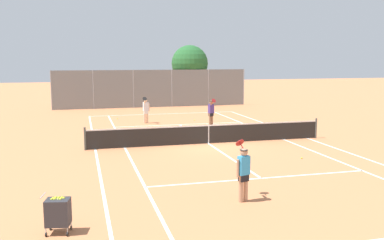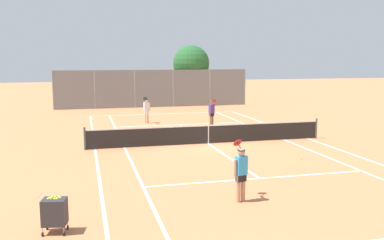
% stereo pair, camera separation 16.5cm
% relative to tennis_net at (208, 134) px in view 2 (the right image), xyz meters
% --- Properties ---
extents(ground_plane, '(120.00, 120.00, 0.00)m').
position_rel_tennis_net_xyz_m(ground_plane, '(0.00, 0.00, -0.51)').
color(ground_plane, '#CC7A4C').
extents(court_line_markings, '(11.10, 23.90, 0.01)m').
position_rel_tennis_net_xyz_m(court_line_markings, '(0.00, 0.00, -0.51)').
color(court_line_markings, white).
rests_on(court_line_markings, ground).
extents(tennis_net, '(12.00, 0.10, 1.07)m').
position_rel_tennis_net_xyz_m(tennis_net, '(0.00, 0.00, 0.00)').
color(tennis_net, '#474C47').
rests_on(tennis_net, ground).
extents(ball_cart, '(0.71, 0.59, 0.96)m').
position_rel_tennis_net_xyz_m(ball_cart, '(-6.71, -9.58, 0.03)').
color(ball_cart, '#2D2D33').
rests_on(ball_cart, ground).
extents(player_near_side, '(0.50, 0.86, 1.77)m').
position_rel_tennis_net_xyz_m(player_near_side, '(-1.53, -8.53, 0.42)').
color(player_near_side, tan).
rests_on(player_near_side, ground).
extents(player_far_left, '(0.56, 0.82, 1.77)m').
position_rel_tennis_net_xyz_m(player_far_left, '(-1.98, 7.58, 0.42)').
color(player_far_left, beige).
rests_on(player_far_left, ground).
extents(player_far_right, '(0.43, 0.90, 1.77)m').
position_rel_tennis_net_xyz_m(player_far_right, '(1.79, 5.33, 0.42)').
color(player_far_right, '#936B4C').
rests_on(player_far_right, ground).
extents(loose_tennis_ball_0, '(0.07, 0.07, 0.07)m').
position_rel_tennis_net_xyz_m(loose_tennis_ball_0, '(3.70, 10.45, -0.48)').
color(loose_tennis_ball_0, '#D1DB33').
rests_on(loose_tennis_ball_0, ground).
extents(loose_tennis_ball_1, '(0.07, 0.07, 0.07)m').
position_rel_tennis_net_xyz_m(loose_tennis_ball_1, '(1.40, 7.91, -0.48)').
color(loose_tennis_ball_1, '#D1DB33').
rests_on(loose_tennis_ball_1, ground).
extents(loose_tennis_ball_2, '(0.07, 0.07, 0.07)m').
position_rel_tennis_net_xyz_m(loose_tennis_ball_2, '(2.88, -4.07, -0.48)').
color(loose_tennis_ball_2, '#D1DB33').
rests_on(loose_tennis_ball_2, ground).
extents(loose_tennis_ball_3, '(0.07, 0.07, 0.07)m').
position_rel_tennis_net_xyz_m(loose_tennis_ball_3, '(2.84, 0.55, -0.48)').
color(loose_tennis_ball_3, '#D1DB33').
rests_on(loose_tennis_ball_3, ground).
extents(loose_tennis_ball_4, '(0.07, 0.07, 0.07)m').
position_rel_tennis_net_xyz_m(loose_tennis_ball_4, '(-3.63, 9.94, -0.48)').
color(loose_tennis_ball_4, '#D1DB33').
rests_on(loose_tennis_ball_4, ground).
extents(back_fence, '(16.79, 0.08, 3.25)m').
position_rel_tennis_net_xyz_m(back_fence, '(0.00, 16.54, 1.12)').
color(back_fence, gray).
rests_on(back_fence, ground).
extents(tree_behind_left, '(3.32, 3.32, 5.41)m').
position_rel_tennis_net_xyz_m(tree_behind_left, '(3.64, 18.25, 3.15)').
color(tree_behind_left, brown).
rests_on(tree_behind_left, ground).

